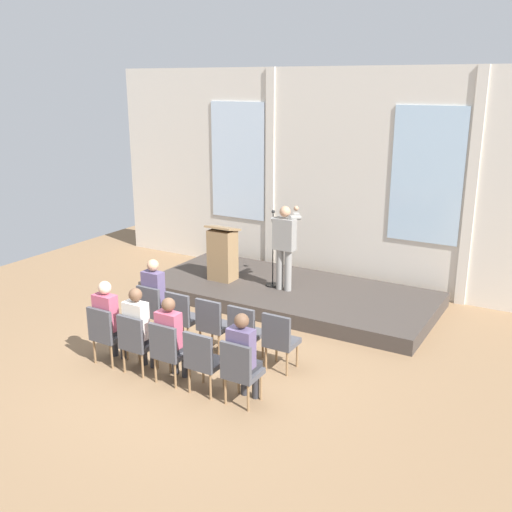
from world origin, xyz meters
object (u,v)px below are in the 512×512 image
lectern (223,254)px  chair_r1_c0 (106,332)px  chair_r0_c0 (153,308)px  chair_r1_c2 (168,349)px  speaker (285,242)px  chair_r0_c1 (182,315)px  mic_stand (273,270)px  audience_r1_c1 (139,325)px  audience_r1_c2 (171,335)px  chair_r1_c3 (203,359)px  chair_r1_c1 (136,340)px  chair_r0_c2 (212,322)px  audience_r1_c0 (109,317)px  chair_r1_c4 (240,369)px  chair_r0_c4 (279,338)px  audience_r1_c4 (243,353)px  audience_r0_c0 (156,294)px  chair_r0_c3 (245,330)px

lectern → chair_r1_c0: (0.21, -3.61, -0.30)m
chair_r0_c0 → chair_r1_c2: size_ratio=1.00×
speaker → chair_r0_c1: bearing=-102.2°
mic_stand → audience_r1_c1: mic_stand is taller
speaker → audience_r1_c2: 3.66m
chair_r1_c0 → chair_r1_c3: bearing=0.0°
chair_r1_c1 → chair_r1_c3: (1.21, 0.00, 0.00)m
speaker → chair_r1_c2: 3.77m
chair_r0_c2 → audience_r1_c0: 1.62m
chair_r0_c2 → chair_r1_c2: same height
chair_r0_c1 → chair_r1_c1: bearing=-90.0°
lectern → chair_r1_c3: lectern is taller
chair_r0_c0 → audience_r1_c0: bearing=-90.0°
chair_r0_c0 → audience_r1_c2: bearing=-40.8°
lectern → chair_r1_c4: (2.64, -3.61, -0.30)m
chair_r0_c4 → speaker: bearing=116.1°
audience_r1_c0 → audience_r1_c1: size_ratio=1.00×
chair_r1_c4 → chair_r0_c2: bearing=137.0°
chair_r1_c2 → audience_r1_c4: bearing=3.9°
audience_r0_c0 → audience_r1_c2: (1.21, -1.12, -0.04)m
mic_stand → chair_r1_c1: 3.80m
lectern → audience_r0_c0: lectern is taller
audience_r1_c2 → chair_r0_c1: bearing=120.1°
lectern → chair_r0_c1: 2.63m
audience_r1_c0 → audience_r1_c2: size_ratio=1.03×
chair_r0_c1 → chair_r0_c0: bearing=180.0°
chair_r0_c2 → chair_r1_c1: same height
audience_r1_c0 → chair_r1_c2: audience_r1_c0 is taller
mic_stand → chair_r0_c3: mic_stand is taller
lectern → audience_r1_c2: lectern is taller
chair_r0_c2 → chair_r1_c4: size_ratio=1.00×
audience_r0_c0 → audience_r1_c1: bearing=-61.7°
chair_r1_c0 → audience_r1_c2: (1.21, 0.08, 0.19)m
chair_r0_c0 → speaker: bearing=65.6°
chair_r0_c4 → audience_r1_c2: size_ratio=0.72×
chair_r0_c3 → lectern: bearing=129.3°
audience_r1_c0 → audience_r1_c4: size_ratio=1.02×
chair_r0_c1 → audience_r1_c4: 2.11m
audience_r0_c0 → audience_r1_c2: size_ratio=1.06×
chair_r0_c0 → chair_r1_c3: size_ratio=1.00×
chair_r0_c0 → chair_r1_c1: same height
chair_r1_c0 → mic_stand: bearing=77.1°
lectern → audience_r1_c2: (1.43, -3.53, -0.11)m
speaker → chair_r1_c1: (-0.56, -3.70, -0.72)m
chair_r1_c3 → chair_r0_c4: bearing=61.8°
audience_r0_c0 → chair_r1_c4: size_ratio=1.48×
chair_r1_c2 → audience_r1_c2: 0.21m
audience_r1_c2 → audience_r1_c4: size_ratio=0.99×
audience_r1_c1 → audience_r1_c4: size_ratio=1.02×
mic_stand → lectern: mic_stand is taller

